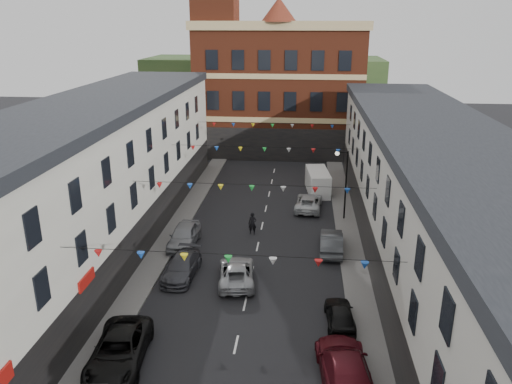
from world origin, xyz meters
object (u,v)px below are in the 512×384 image
(car_left_e, at_px, (184,235))
(car_right_f, at_px, (309,202))
(white_van, at_px, (318,182))
(car_left_c, at_px, (119,350))
(pedestrian, at_px, (252,224))
(car_right_d, at_px, (340,315))
(car_right_c, at_px, (345,368))
(moving_car, at_px, (237,272))
(car_right_e, at_px, (331,242))
(car_left_d, at_px, (182,267))
(street_lamp, at_px, (343,176))

(car_left_e, xyz_separation_m, car_right_f, (9.30, 8.54, -0.14))
(car_right_f, height_order, white_van, white_van)
(car_left_c, bearing_deg, pedestrian, 67.82)
(car_right_d, bearing_deg, car_right_c, 85.76)
(car_left_e, height_order, car_right_f, car_left_e)
(car_left_c, distance_m, car_left_e, 13.73)
(car_left_c, relative_size, car_right_c, 0.96)
(moving_car, bearing_deg, car_right_c, 117.35)
(car_right_e, height_order, moving_car, car_right_e)
(car_left_c, height_order, car_right_e, car_left_c)
(car_left_c, xyz_separation_m, car_right_f, (9.30, 22.27, -0.09))
(car_right_e, distance_m, car_right_f, 8.68)
(car_left_e, relative_size, pedestrian, 2.62)
(car_left_e, xyz_separation_m, car_right_d, (11.00, -9.33, -0.17))
(car_left_c, distance_m, car_left_d, 9.07)
(car_right_c, bearing_deg, car_right_d, -96.73)
(moving_car, bearing_deg, car_right_f, -116.33)
(car_left_e, bearing_deg, car_right_d, -39.96)
(car_left_c, height_order, white_van, white_van)
(car_left_c, relative_size, car_left_d, 1.17)
(street_lamp, bearing_deg, car_left_e, -152.40)
(street_lamp, bearing_deg, car_right_d, -93.84)
(street_lamp, distance_m, car_left_e, 13.95)
(car_right_d, relative_size, car_right_e, 0.82)
(car_left_e, distance_m, car_right_f, 12.63)
(car_right_f, distance_m, moving_car, 14.39)
(street_lamp, relative_size, car_left_d, 1.29)
(street_lamp, bearing_deg, car_right_f, 140.88)
(car_right_c, bearing_deg, car_left_d, -49.02)
(street_lamp, distance_m, car_right_e, 7.12)
(street_lamp, distance_m, car_left_d, 15.97)
(moving_car, bearing_deg, car_right_e, -148.41)
(street_lamp, xyz_separation_m, white_van, (-1.85, 7.01, -2.80))
(car_left_d, xyz_separation_m, pedestrian, (3.93, 7.27, 0.23))
(street_lamp, relative_size, white_van, 1.21)
(car_right_f, xyz_separation_m, pedestrian, (-4.42, -5.98, 0.24))
(car_right_c, relative_size, moving_car, 1.17)
(car_right_f, bearing_deg, car_left_e, 47.15)
(car_left_d, height_order, moving_car, car_left_d)
(street_lamp, height_order, white_van, street_lamp)
(car_left_c, xyz_separation_m, car_left_e, (0.00, 13.73, 0.05))
(moving_car, relative_size, white_van, 0.97)
(car_right_e, height_order, white_van, white_van)
(car_left_c, bearing_deg, white_van, 63.84)
(car_right_d, bearing_deg, street_lamp, -97.09)
(street_lamp, relative_size, car_left_e, 1.26)
(car_left_d, bearing_deg, white_van, 65.37)
(street_lamp, height_order, pedestrian, street_lamp)
(car_right_d, height_order, pedestrian, pedestrian)
(car_right_c, distance_m, car_right_e, 14.12)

